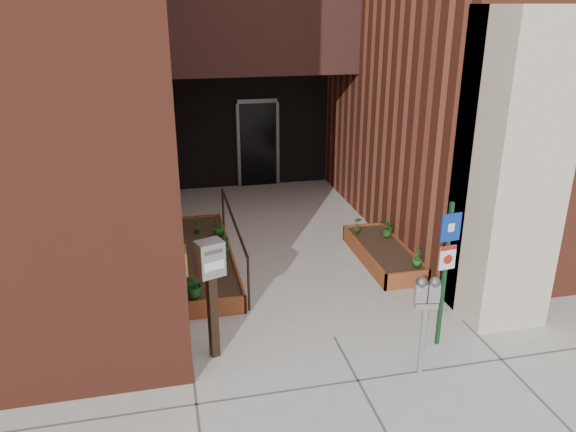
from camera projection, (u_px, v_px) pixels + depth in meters
ground at (334, 337)px, 7.91m from camera, size 80.00×80.00×0.00m
planter_left at (206, 259)px, 10.00m from camera, size 0.90×3.60×0.30m
planter_right at (383, 254)px, 10.20m from camera, size 0.80×2.20×0.30m
handrail at (233, 226)px, 9.84m from camera, size 0.04×3.34×0.90m
parking_meter at (426, 300)px, 6.80m from camera, size 0.31×0.17×1.35m
sign_post at (447, 260)px, 7.29m from camera, size 0.28×0.08×2.08m
payment_dropbox at (211, 275)px, 7.08m from camera, size 0.39×0.34×1.66m
shrub_left_a at (194, 284)px, 8.35m from camera, size 0.50×0.50×0.39m
shrub_left_b at (224, 247)px, 9.65m from camera, size 0.22×0.22×0.36m
shrub_left_c at (218, 226)px, 10.56m from camera, size 0.26×0.26×0.36m
shrub_left_d at (197, 224)px, 10.68m from camera, size 0.21×0.21×0.34m
shrub_right_a at (418, 257)px, 9.31m from camera, size 0.23×0.23×0.30m
shrub_right_b at (358, 225)px, 10.66m from camera, size 0.20×0.20×0.32m
shrub_right_c at (388, 228)px, 10.50m from camera, size 0.40×0.40×0.34m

